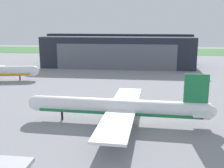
% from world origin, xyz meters
% --- Properties ---
extents(ground_plane, '(440.00, 440.00, 0.00)m').
position_xyz_m(ground_plane, '(0.00, 0.00, 0.00)').
color(ground_plane, gray).
extents(grass_field_strip, '(440.00, 56.00, 0.08)m').
position_xyz_m(grass_field_strip, '(0.00, 173.82, 0.04)').
color(grass_field_strip, '#42733D').
rests_on(grass_field_strip, ground_plane).
extents(maintenance_hangar, '(82.13, 34.20, 17.91)m').
position_xyz_m(maintenance_hangar, '(-15.14, 92.80, 8.50)').
color(maintenance_hangar, '#232833').
rests_on(maintenance_hangar, ground_plane).
extents(airliner_near_right, '(46.32, 41.18, 12.85)m').
position_xyz_m(airliner_near_right, '(-5.86, -1.62, 3.98)').
color(airliner_near_right, white).
rests_on(airliner_near_right, ground_plane).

